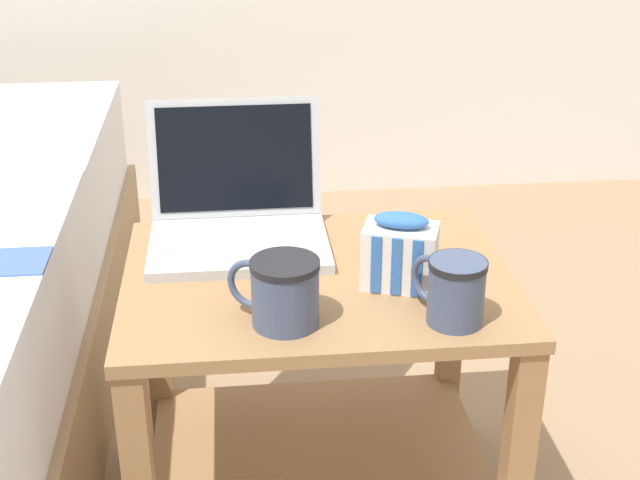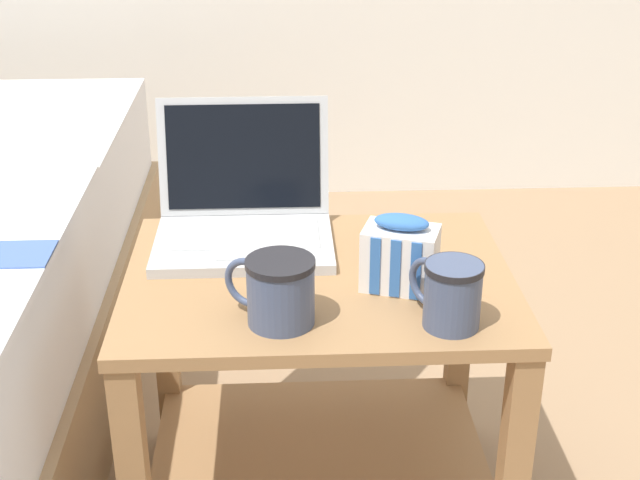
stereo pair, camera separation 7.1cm
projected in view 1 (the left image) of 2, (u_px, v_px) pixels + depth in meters
The scene contains 6 objects.
bedside_table at pixel (318, 365), 1.54m from camera, with size 0.64×0.49×0.49m.
laptop at pixel (238, 216), 1.57m from camera, with size 0.31×0.27×0.23m.
mug_front_left at pixel (455, 288), 1.31m from camera, with size 0.10×0.12×0.10m.
mug_front_right at pixel (283, 289), 1.30m from camera, with size 0.14×0.10×0.10m.
snack_bag at pixel (400, 253), 1.41m from camera, with size 0.13×0.11×0.13m.
cell_phone at pixel (385, 240), 1.58m from camera, with size 0.09×0.16×0.01m.
Camera 1 is at (-0.13, -1.30, 1.17)m, focal length 50.00 mm.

